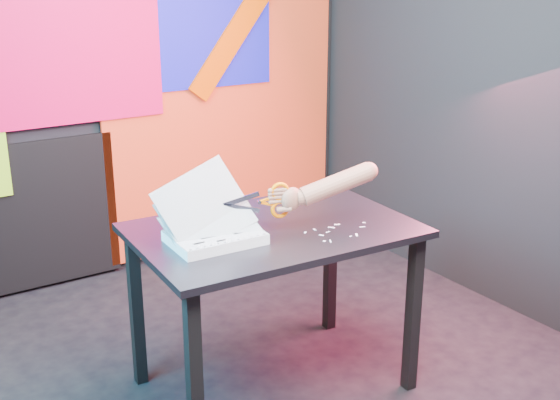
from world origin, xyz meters
TOP-DOWN VIEW (x-y plane):
  - room at (0.00, 0.00)m, footprint 3.01×3.01m
  - backdrop at (0.06, 1.46)m, footprint 2.88×0.05m
  - work_table at (0.02, -0.08)m, footprint 1.18×0.82m
  - printout_stack at (-0.26, -0.10)m, footprint 0.41×0.27m
  - scissors at (-0.00, -0.14)m, footprint 0.26×0.09m
  - hand_forearm at (0.21, -0.21)m, footprint 0.44×0.18m
  - paper_clippings at (0.21, -0.27)m, footprint 0.29×0.17m

SIDE VIEW (x-z plane):
  - work_table at x=0.02m, z-range 0.28..1.03m
  - paper_clippings at x=0.21m, z-range 0.75..0.75m
  - printout_stack at x=-0.26m, z-range 0.61..0.95m
  - scissors at x=0.00m, z-range 0.81..0.96m
  - hand_forearm at x=0.21m, z-range 0.84..1.02m
  - backdrop at x=0.06m, z-range -0.08..2.00m
  - room at x=0.00m, z-range 0.00..2.71m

